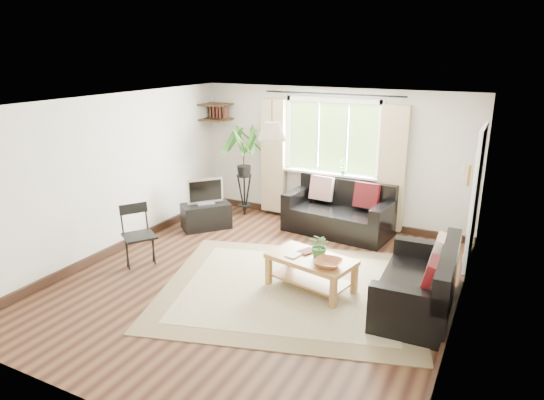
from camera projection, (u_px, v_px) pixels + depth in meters
The scene contains 24 objects.
floor at pixel (259, 282), 6.58m from camera, with size 5.50×5.50×0.00m, color black.
ceiling at pixel (257, 102), 5.86m from camera, with size 5.50×5.50×0.00m, color white.
wall_back at pixel (332, 157), 8.56m from camera, with size 5.00×0.02×2.40m, color beige.
wall_front at pixel (94, 286), 3.88m from camera, with size 5.00×0.02×2.40m, color beige.
wall_left at pixel (112, 175), 7.30m from camera, with size 0.02×5.50×2.40m, color beige.
wall_right at pixel (465, 228), 5.14m from camera, with size 0.02×5.50×2.40m, color beige.
rug at pixel (290, 288), 6.37m from camera, with size 3.29×2.82×0.02m, color beige.
window at pixel (332, 137), 8.42m from camera, with size 2.50×0.16×2.16m, color white, non-canonical shape.
door at pixel (475, 203), 6.66m from camera, with size 0.06×0.96×2.06m, color silver.
corner_shelf at pixel (216, 112), 9.12m from camera, with size 0.50×0.50×0.34m, color black, non-canonical shape.
pendant_lamp at pixel (272, 127), 6.31m from camera, with size 0.36×0.36×0.54m, color beige, non-canonical shape.
wall_sconce at pixel (467, 172), 5.26m from camera, with size 0.12×0.12×0.28m, color beige, non-canonical shape.
sofa_back at pixel (338, 209), 8.22m from camera, with size 1.77×0.89×0.83m, color black, non-canonical shape.
sofa_right at pixel (417, 279), 5.79m from camera, with size 0.82×1.64×0.77m, color black, non-canonical shape.
coffee_table at pixel (311, 273), 6.31m from camera, with size 1.11×0.60×0.45m, color brown, non-canonical shape.
table_plant at pixel (320, 246), 6.17m from camera, with size 0.31×0.26×0.34m, color #336D2B.
bowl at pixel (328, 263), 5.96m from camera, with size 0.35×0.35×0.09m, color #985534.
book_a at pixel (289, 253), 6.34m from camera, with size 0.15×0.21×0.02m, color white.
book_b at pixel (303, 249), 6.46m from camera, with size 0.17×0.23×0.02m, color #512920.
tv_stand at pixel (206, 216), 8.50m from camera, with size 0.82×0.46×0.44m, color black.
tv at pixel (205, 191), 8.36m from camera, with size 0.63×0.21×0.48m, color #A5A5AA, non-canonical shape.
palm_stand at pixel (244, 172), 9.01m from camera, with size 0.65×0.65×1.68m, color black, non-canonical shape.
folding_chair at pixel (139, 237), 6.93m from camera, with size 0.46×0.46×0.89m, color black, non-canonical shape.
sill_plant at pixel (343, 167), 8.39m from camera, with size 0.14×0.10×0.27m, color #2D6023.
Camera 1 is at (2.86, -5.22, 3.01)m, focal length 32.00 mm.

